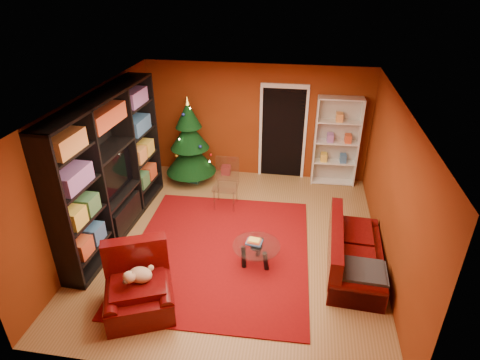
% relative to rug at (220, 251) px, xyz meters
% --- Properties ---
extents(floor, '(5.00, 5.50, 0.05)m').
position_rel_rug_xyz_m(floor, '(0.23, 0.34, -0.04)').
color(floor, olive).
rests_on(floor, ground).
extents(ceiling, '(5.00, 5.50, 0.05)m').
position_rel_rug_xyz_m(ceiling, '(0.23, 0.34, 2.61)').
color(ceiling, silver).
rests_on(ceiling, wall_back).
extents(wall_back, '(5.00, 0.05, 2.60)m').
position_rel_rug_xyz_m(wall_back, '(0.23, 3.12, 1.29)').
color(wall_back, maroon).
rests_on(wall_back, ground).
extents(wall_left, '(0.05, 5.50, 2.60)m').
position_rel_rug_xyz_m(wall_left, '(-2.29, 0.34, 1.29)').
color(wall_left, maroon).
rests_on(wall_left, ground).
extents(wall_right, '(0.05, 5.50, 2.60)m').
position_rel_rug_xyz_m(wall_right, '(2.76, 0.34, 1.29)').
color(wall_right, maroon).
rests_on(wall_right, ground).
extents(doorway, '(1.06, 0.60, 2.16)m').
position_rel_rug_xyz_m(doorway, '(0.83, 3.07, 1.04)').
color(doorway, black).
rests_on(doorway, floor).
extents(rug, '(3.14, 3.63, 0.02)m').
position_rel_rug_xyz_m(rug, '(0.00, 0.00, 0.00)').
color(rug, maroon).
rests_on(rug, floor).
extents(media_unit, '(0.63, 3.35, 2.55)m').
position_rel_rug_xyz_m(media_unit, '(-2.04, 0.41, 1.27)').
color(media_unit, black).
rests_on(media_unit, floor).
extents(christmas_tree, '(1.44, 1.44, 2.01)m').
position_rel_rug_xyz_m(christmas_tree, '(-1.18, 2.49, 0.97)').
color(christmas_tree, black).
rests_on(christmas_tree, floor).
extents(gift_box_teal, '(0.31, 0.31, 0.27)m').
position_rel_rug_xyz_m(gift_box_teal, '(-1.11, 2.47, 0.13)').
color(gift_box_teal, teal).
rests_on(gift_box_teal, floor).
extents(gift_box_red, '(0.21, 0.21, 0.21)m').
position_rel_rug_xyz_m(gift_box_red, '(-0.46, 2.93, 0.09)').
color(gift_box_red, maroon).
rests_on(gift_box_red, floor).
extents(white_bookshelf, '(0.96, 0.37, 2.05)m').
position_rel_rug_xyz_m(white_bookshelf, '(2.02, 2.91, 0.99)').
color(white_bookshelf, white).
rests_on(white_bookshelf, floor).
extents(armchair, '(1.33, 1.33, 0.79)m').
position_rel_rug_xyz_m(armchair, '(-0.86, -1.48, 0.39)').
color(armchair, '#400606').
rests_on(armchair, rug).
extents(dog, '(0.48, 0.43, 0.26)m').
position_rel_rug_xyz_m(dog, '(-0.83, -1.41, 0.58)').
color(dog, '#CCAA8A').
rests_on(dog, armchair).
extents(sofa, '(0.93, 1.89, 0.80)m').
position_rel_rug_xyz_m(sofa, '(2.25, -0.08, 0.39)').
color(sofa, '#400606').
rests_on(sofa, rug).
extents(coffee_table, '(0.88, 0.88, 0.49)m').
position_rel_rug_xyz_m(coffee_table, '(0.66, -0.23, 0.20)').
color(coffee_table, gray).
rests_on(coffee_table, rug).
extents(acrylic_chair, '(0.48, 0.52, 0.94)m').
position_rel_rug_xyz_m(acrylic_chair, '(-0.18, 1.49, 0.46)').
color(acrylic_chair, '#66605B').
rests_on(acrylic_chair, rug).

